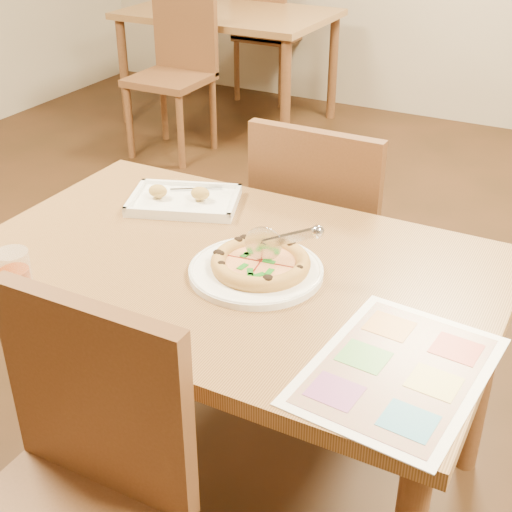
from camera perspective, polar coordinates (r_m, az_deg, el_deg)
The scene contains 12 objects.
dining_table at distance 1.78m, azimuth -2.15°, elevation -2.99°, with size 1.30×0.85×0.72m.
chair_near at distance 1.45m, azimuth -14.46°, elevation -16.58°, with size 0.42×0.42×0.47m.
chair_far at distance 2.29m, azimuth 5.37°, elevation 2.74°, with size 0.42×0.42×0.47m.
bg_table at distance 4.82m, azimuth -2.21°, elevation 18.01°, with size 1.30×0.85×0.72m.
bg_chair_near at distance 4.34m, azimuth -6.28°, elevation 15.65°, with size 0.42×0.42×0.47m.
bg_chair_far at distance 5.27m, azimuth 0.65°, elevation 18.25°, with size 0.42×0.42×0.47m.
plate at distance 1.69m, azimuth 0.00°, elevation -1.23°, with size 0.32×0.32×0.02m, color white.
pizza at distance 1.68m, azimuth 0.37°, elevation -0.56°, with size 0.24×0.24×0.04m.
pizza_cutter at distance 1.65m, azimuth 1.97°, elevation 1.28°, with size 0.17×0.06×0.10m.
appetizer_tray at distance 2.04m, azimuth -5.81°, elevation 4.42°, with size 0.35×0.30×0.06m.
glass_tumbler at distance 1.70m, azimuth -18.76°, elevation -1.32°, with size 0.08×0.08×0.10m.
menu at distance 1.42m, azimuth 11.29°, elevation -8.93°, with size 0.31×0.43×0.01m, color white.
Camera 1 is at (0.76, -1.30, 1.59)m, focal length 50.00 mm.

